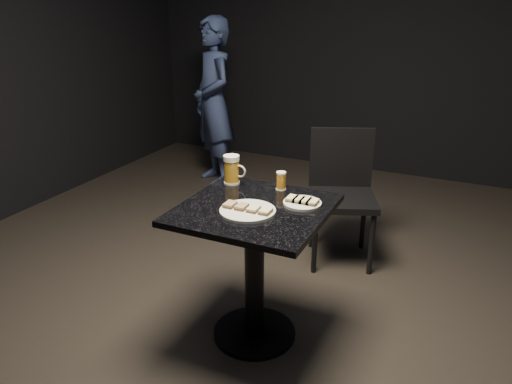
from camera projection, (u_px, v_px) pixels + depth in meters
floor at (254, 334)px, 2.69m from camera, size 6.00×6.00×0.00m
plate_large at (248, 211)px, 2.35m from camera, size 0.27×0.27×0.01m
plate_small at (302, 203)px, 2.44m from camera, size 0.19×0.19×0.01m
patron at (214, 103)px, 4.64m from camera, size 0.67×0.64×1.55m
table at (254, 251)px, 2.51m from camera, size 0.70×0.70×0.75m
beer_mug at (232, 170)px, 2.69m from camera, size 0.13×0.09×0.16m
beer_tumbler at (281, 181)px, 2.62m from camera, size 0.05×0.05×0.10m
chair at (342, 188)px, 3.35m from camera, size 0.56×0.56×0.88m
canapes_on_plate_large at (248, 208)px, 2.35m from camera, size 0.24×0.07×0.02m
canapes_on_plate_small at (302, 200)px, 2.44m from camera, size 0.16×0.07×0.02m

